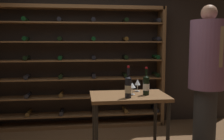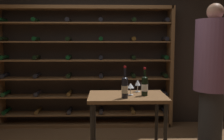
{
  "view_description": "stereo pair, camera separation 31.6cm",
  "coord_description": "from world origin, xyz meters",
  "px_view_note": "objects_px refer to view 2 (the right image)",
  "views": [
    {
      "loc": [
        -0.21,
        -2.94,
        1.55
      ],
      "look_at": [
        0.18,
        0.19,
        1.19
      ],
      "focal_mm": 40.09,
      "sensor_mm": 36.0,
      "label": 1
    },
    {
      "loc": [
        0.1,
        -2.96,
        1.55
      ],
      "look_at": [
        0.18,
        0.19,
        1.19
      ],
      "focal_mm": 40.09,
      "sensor_mm": 36.0,
      "label": 2
    }
  ],
  "objects_px": {
    "wine_glass_stemmed_center": "(131,86)",
    "wine_glass_stemmed_right": "(138,83)",
    "wine_bottle_amber_reserve": "(125,87)",
    "tasting_table": "(127,106)",
    "person_host_in_suit": "(212,72)",
    "wine_bottle_gold_foil": "(145,85)",
    "wine_rack": "(85,68)"
  },
  "relations": [
    {
      "from": "wine_bottle_gold_foil",
      "to": "wine_glass_stemmed_right",
      "type": "distance_m",
      "value": 0.23
    },
    {
      "from": "wine_glass_stemmed_center",
      "to": "wine_bottle_gold_foil",
      "type": "bearing_deg",
      "value": -11.99
    },
    {
      "from": "person_host_in_suit",
      "to": "wine_bottle_gold_foil",
      "type": "bearing_deg",
      "value": -141.78
    },
    {
      "from": "wine_bottle_amber_reserve",
      "to": "wine_glass_stemmed_center",
      "type": "height_order",
      "value": "wine_bottle_amber_reserve"
    },
    {
      "from": "wine_glass_stemmed_right",
      "to": "wine_glass_stemmed_center",
      "type": "bearing_deg",
      "value": -119.19
    },
    {
      "from": "wine_rack",
      "to": "tasting_table",
      "type": "bearing_deg",
      "value": -68.33
    },
    {
      "from": "wine_bottle_gold_foil",
      "to": "wine_glass_stemmed_center",
      "type": "xyz_separation_m",
      "value": [
        -0.16,
        0.03,
        -0.01
      ]
    },
    {
      "from": "wine_rack",
      "to": "wine_glass_stemmed_center",
      "type": "bearing_deg",
      "value": -67.16
    },
    {
      "from": "wine_rack",
      "to": "person_host_in_suit",
      "type": "height_order",
      "value": "wine_rack"
    },
    {
      "from": "tasting_table",
      "to": "wine_glass_stemmed_right",
      "type": "relative_size",
      "value": 5.96
    },
    {
      "from": "wine_bottle_amber_reserve",
      "to": "wine_glass_stemmed_right",
      "type": "relative_size",
      "value": 2.37
    },
    {
      "from": "wine_rack",
      "to": "wine_glass_stemmed_center",
      "type": "height_order",
      "value": "wine_rack"
    },
    {
      "from": "person_host_in_suit",
      "to": "wine_glass_stemmed_center",
      "type": "distance_m",
      "value": 1.23
    },
    {
      "from": "wine_bottle_gold_foil",
      "to": "wine_bottle_amber_reserve",
      "type": "xyz_separation_m",
      "value": [
        -0.24,
        -0.13,
        0.01
      ]
    },
    {
      "from": "wine_bottle_amber_reserve",
      "to": "wine_glass_stemmed_right",
      "type": "bearing_deg",
      "value": 62.14
    },
    {
      "from": "tasting_table",
      "to": "wine_bottle_gold_foil",
      "type": "xyz_separation_m",
      "value": [
        0.2,
        -0.04,
        0.25
      ]
    },
    {
      "from": "person_host_in_suit",
      "to": "wine_bottle_amber_reserve",
      "type": "bearing_deg",
      "value": -140.92
    },
    {
      "from": "wine_rack",
      "to": "wine_glass_stemmed_center",
      "type": "distance_m",
      "value": 1.75
    },
    {
      "from": "person_host_in_suit",
      "to": "wine_glass_stemmed_right",
      "type": "relative_size",
      "value": 13.35
    },
    {
      "from": "wine_glass_stemmed_center",
      "to": "wine_glass_stemmed_right",
      "type": "height_order",
      "value": "wine_glass_stemmed_right"
    },
    {
      "from": "wine_bottle_gold_foil",
      "to": "wine_bottle_amber_reserve",
      "type": "bearing_deg",
      "value": -151.56
    },
    {
      "from": "wine_rack",
      "to": "tasting_table",
      "type": "height_order",
      "value": "wine_rack"
    },
    {
      "from": "wine_bottle_amber_reserve",
      "to": "wine_glass_stemmed_right",
      "type": "height_order",
      "value": "wine_bottle_amber_reserve"
    },
    {
      "from": "wine_rack",
      "to": "wine_glass_stemmed_right",
      "type": "xyz_separation_m",
      "value": [
        0.79,
        -1.42,
        -0.05
      ]
    },
    {
      "from": "tasting_table",
      "to": "person_host_in_suit",
      "type": "xyz_separation_m",
      "value": [
        1.19,
        0.41,
        0.35
      ]
    },
    {
      "from": "wine_rack",
      "to": "wine_glass_stemmed_right",
      "type": "height_order",
      "value": "wine_rack"
    },
    {
      "from": "person_host_in_suit",
      "to": "wine_rack",
      "type": "bearing_deg",
      "value": 160.8
    },
    {
      "from": "tasting_table",
      "to": "person_host_in_suit",
      "type": "bearing_deg",
      "value": 18.87
    },
    {
      "from": "wine_rack",
      "to": "person_host_in_suit",
      "type": "distance_m",
      "value": 2.19
    },
    {
      "from": "wine_rack",
      "to": "wine_bottle_gold_foil",
      "type": "bearing_deg",
      "value": -62.96
    },
    {
      "from": "tasting_table",
      "to": "person_host_in_suit",
      "type": "distance_m",
      "value": 1.31
    },
    {
      "from": "wine_glass_stemmed_center",
      "to": "person_host_in_suit",
      "type": "bearing_deg",
      "value": 19.67
    }
  ]
}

